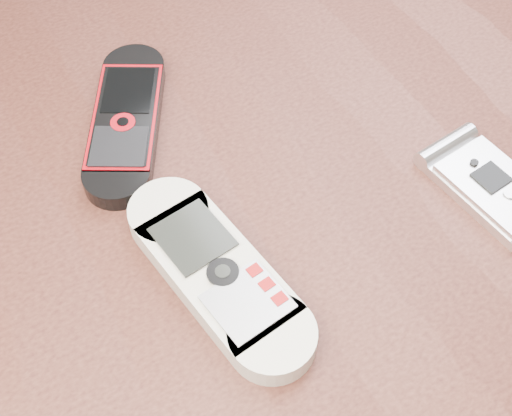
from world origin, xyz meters
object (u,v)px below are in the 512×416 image
object	(u,v)px
table	(250,298)
nokia_white	(217,273)
nokia_black_red	(126,120)
motorola_razr	(492,186)

from	to	relation	value
table	nokia_white	xyz separation A→B (m)	(-0.04, -0.03, 0.11)
table	nokia_black_red	size ratio (longest dim) A/B	7.89
nokia_black_red	table	bearing A→B (deg)	-42.17
nokia_black_red	motorola_razr	xyz separation A→B (m)	(0.19, -0.18, -0.00)
motorola_razr	nokia_white	bearing A→B (deg)	165.07
nokia_black_red	motorola_razr	size ratio (longest dim) A/B	1.59
nokia_white	motorola_razr	size ratio (longest dim) A/B	1.69
nokia_white	nokia_black_red	size ratio (longest dim) A/B	1.06
nokia_black_red	motorola_razr	distance (m)	0.26
table	nokia_black_red	distance (m)	0.17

